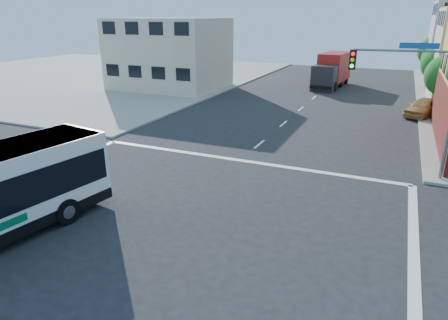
% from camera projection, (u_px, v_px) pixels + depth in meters
% --- Properties ---
extents(ground, '(120.00, 120.00, 0.00)m').
position_uv_depth(ground, '(154.00, 235.00, 15.89)').
color(ground, black).
rests_on(ground, ground).
extents(sidewalk_nw, '(50.00, 50.00, 0.15)m').
position_uv_depth(sidewalk_nw, '(84.00, 74.00, 59.21)').
color(sidewalk_nw, gray).
rests_on(sidewalk_nw, ground).
extents(building_west, '(12.06, 10.06, 8.00)m').
position_uv_depth(building_west, '(170.00, 54.00, 46.77)').
color(building_west, beige).
rests_on(building_west, ground).
extents(signal_mast_ne, '(7.91, 1.13, 8.07)m').
position_uv_depth(signal_mast_ne, '(419.00, 85.00, 19.92)').
color(signal_mast_ne, slate).
rests_on(signal_mast_ne, ground).
extents(street_tree_a, '(3.60, 3.60, 5.53)m').
position_uv_depth(street_tree_a, '(448.00, 73.00, 34.24)').
color(street_tree_a, '#3B2215').
rests_on(street_tree_a, ground).
extents(street_tree_b, '(3.80, 3.80, 5.79)m').
position_uv_depth(street_tree_b, '(442.00, 62.00, 41.07)').
color(street_tree_b, '#3B2215').
rests_on(street_tree_b, ground).
extents(street_tree_c, '(3.40, 3.40, 5.29)m').
position_uv_depth(street_tree_c, '(437.00, 58.00, 48.06)').
color(street_tree_c, '#3B2215').
rests_on(street_tree_c, ground).
extents(street_tree_d, '(4.00, 4.00, 6.03)m').
position_uv_depth(street_tree_d, '(434.00, 49.00, 54.81)').
color(street_tree_d, '#3B2215').
rests_on(street_tree_d, ground).
extents(box_truck, '(3.36, 9.10, 4.01)m').
position_uv_depth(box_truck, '(332.00, 71.00, 48.36)').
color(box_truck, black).
rests_on(box_truck, ground).
extents(parked_car, '(3.50, 5.07, 1.60)m').
position_uv_depth(parked_car, '(423.00, 107.00, 34.36)').
color(parked_car, '#C18F45').
rests_on(parked_car, ground).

